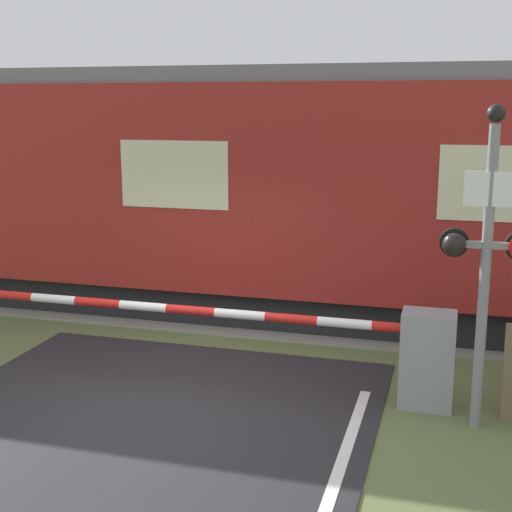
# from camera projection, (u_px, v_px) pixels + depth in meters

# --- Properties ---
(ground_plane) EXTENTS (80.00, 80.00, 0.00)m
(ground_plane) POSITION_uv_depth(u_px,v_px,m) (160.00, 405.00, 8.20)
(ground_plane) COLOR #5B6B3D
(track_bed) EXTENTS (36.00, 3.20, 0.13)m
(track_bed) POSITION_uv_depth(u_px,v_px,m) (258.00, 306.00, 12.10)
(track_bed) COLOR gray
(track_bed) RESTS_ON ground_plane
(train) EXTENTS (16.74, 2.98, 3.93)m
(train) POSITION_uv_depth(u_px,v_px,m) (208.00, 188.00, 11.91)
(train) COLOR black
(train) RESTS_ON ground_plane
(crossing_barrier) EXTENTS (6.75, 0.44, 1.12)m
(crossing_barrier) POSITION_uv_depth(u_px,v_px,m) (369.00, 348.00, 8.24)
(crossing_barrier) COLOR gray
(crossing_barrier) RESTS_ON ground_plane
(signal_post) EXTENTS (0.95, 0.26, 3.40)m
(signal_post) POSITION_uv_depth(u_px,v_px,m) (487.00, 250.00, 7.26)
(signal_post) COLOR gray
(signal_post) RESTS_ON ground_plane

